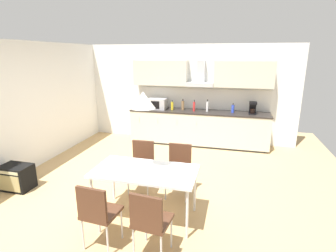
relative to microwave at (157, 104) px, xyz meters
name	(u,v)px	position (x,y,z in m)	size (l,w,h in m)	color
ground_plane	(145,189)	(0.55, -2.63, -1.04)	(7.61, 8.89, 0.02)	tan
wall_back	(180,93)	(0.55, 0.38, 0.25)	(6.09, 0.10, 2.57)	white
wall_left	(14,110)	(-2.04, -2.63, 0.25)	(0.10, 7.11, 2.57)	white
kitchen_counter	(198,128)	(1.11, 0.00, -0.58)	(3.56, 0.69, 0.89)	#333333
backsplash_tile	(201,99)	(1.11, 0.32, 0.13)	(3.54, 0.02, 0.55)	silver
upper_wall_cabinets	(201,74)	(1.11, 0.16, 0.80)	(3.54, 0.40, 0.64)	beige
microwave	(157,104)	(0.00, 0.00, 0.00)	(0.48, 0.35, 0.28)	#ADADB2
coffee_maker	(253,108)	(2.44, 0.03, 0.01)	(0.18, 0.19, 0.30)	black
bottle_brown	(183,105)	(0.69, 0.04, -0.02)	(0.08, 0.08, 0.29)	brown
bottle_white	(207,106)	(1.33, 0.01, 0.00)	(0.06, 0.06, 0.32)	white
bottle_red	(194,106)	(1.00, -0.03, -0.01)	(0.06, 0.06, 0.29)	red
bottle_blue	(233,109)	(1.97, 0.03, -0.04)	(0.07, 0.07, 0.24)	blue
bottle_yellow	(172,106)	(0.41, 0.00, -0.03)	(0.07, 0.07, 0.25)	yellow
dining_table	(145,173)	(0.84, -3.42, -0.34)	(1.46, 0.77, 0.74)	white
chair_far_right	(179,165)	(1.17, -2.65, -0.50)	(0.41, 0.41, 0.87)	#4C2D1E
chair_far_left	(142,161)	(0.51, -2.65, -0.50)	(0.42, 0.42, 0.87)	#4C2D1E
chair_near_left	(97,210)	(0.51, -4.18, -0.50)	(0.43, 0.43, 0.87)	#4C2D1E
chair_near_right	(150,218)	(1.16, -4.18, -0.50)	(0.44, 0.44, 0.87)	#4C2D1E
guitar_amp	(17,177)	(-1.64, -3.20, -0.81)	(0.52, 0.37, 0.44)	black
pendant_lamp	(143,100)	(0.84, -3.42, 0.71)	(0.32, 0.32, 0.22)	silver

